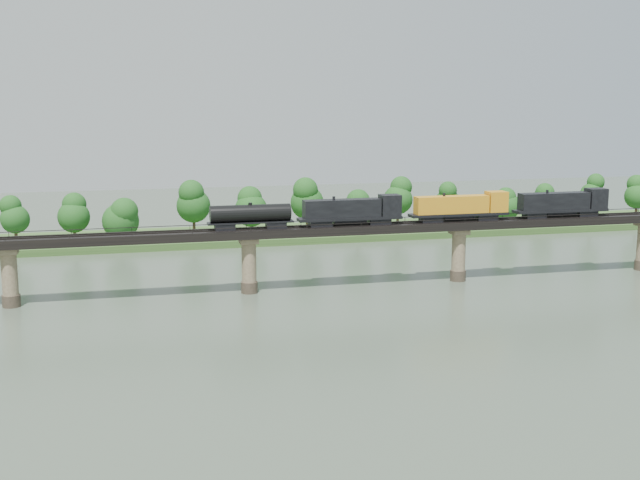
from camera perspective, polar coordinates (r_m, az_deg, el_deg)
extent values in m
plane|color=#384637|center=(115.34, -2.71, -7.25)|extent=(400.00, 400.00, 0.00)
cube|color=#2C4C1E|center=(197.07, -7.52, 0.24)|extent=(300.00, 24.00, 1.60)
cylinder|color=#473A2D|center=(143.28, -21.10, -4.05)|extent=(3.00, 3.00, 2.00)
cylinder|color=#8F7E5D|center=(142.30, -21.21, -2.29)|extent=(2.60, 2.60, 9.00)
cube|color=#8F7E5D|center=(141.54, -21.31, -0.71)|extent=(3.20, 3.20, 1.00)
cylinder|color=#473A2D|center=(143.59, -5.05, -3.36)|extent=(3.00, 3.00, 2.00)
cylinder|color=#8F7E5D|center=(142.60, -5.07, -1.61)|extent=(2.60, 2.60, 9.00)
cube|color=#8F7E5D|center=(141.84, -5.10, -0.02)|extent=(3.20, 3.20, 1.00)
cylinder|color=#473A2D|center=(154.61, 9.78, -2.50)|extent=(3.00, 3.00, 2.00)
cylinder|color=#8F7E5D|center=(153.69, 9.83, -0.86)|extent=(2.60, 2.60, 9.00)
cube|color=#8F7E5D|center=(152.99, 9.87, 0.61)|extent=(3.20, 3.20, 1.00)
cube|color=black|center=(141.63, -5.11, 0.47)|extent=(220.00, 5.00, 1.50)
cube|color=black|center=(140.76, -5.07, 0.76)|extent=(220.00, 0.12, 0.16)
cube|color=black|center=(142.22, -5.16, 0.85)|extent=(220.00, 0.12, 0.16)
cube|color=black|center=(139.05, -4.96, 0.90)|extent=(220.00, 0.10, 0.10)
cube|color=black|center=(143.73, -5.26, 1.20)|extent=(220.00, 0.10, 0.10)
cube|color=black|center=(139.11, -4.96, 0.76)|extent=(0.08, 0.08, 0.70)
cube|color=black|center=(143.79, -5.26, 1.06)|extent=(0.08, 0.08, 0.70)
cylinder|color=#382619|center=(188.40, -20.78, -0.01)|extent=(0.70, 0.70, 3.51)
sphere|color=#124213|center=(187.68, -20.87, 1.39)|extent=(6.31, 6.31, 6.31)
sphere|color=#124213|center=(187.29, -20.92, 2.28)|extent=(4.73, 4.73, 4.73)
cylinder|color=#382619|center=(189.78, -17.04, 0.25)|extent=(0.70, 0.70, 3.34)
sphere|color=#124213|center=(189.09, -17.11, 1.58)|extent=(7.18, 7.18, 7.18)
sphere|color=#124213|center=(188.72, -17.15, 2.42)|extent=(5.39, 5.39, 5.39)
cylinder|color=#382619|center=(186.84, -13.95, 0.17)|extent=(0.70, 0.70, 2.83)
sphere|color=#124213|center=(186.24, -14.00, 1.31)|extent=(8.26, 8.26, 8.26)
sphere|color=#124213|center=(185.91, -14.03, 2.02)|extent=(6.19, 6.19, 6.19)
cylinder|color=#382619|center=(193.85, -8.94, 0.87)|extent=(0.70, 0.70, 3.96)
sphere|color=#124213|center=(193.08, -8.98, 2.42)|extent=(8.07, 8.07, 8.07)
sphere|color=#124213|center=(192.67, -9.01, 3.39)|extent=(6.05, 6.05, 6.05)
cylinder|color=#382619|center=(194.00, -4.91, 0.86)|extent=(0.70, 0.70, 3.27)
sphere|color=#124213|center=(193.35, -4.93, 2.13)|extent=(8.03, 8.03, 8.03)
sphere|color=#124213|center=(192.99, -4.94, 2.93)|extent=(6.02, 6.02, 6.02)
cylinder|color=#382619|center=(197.73, -0.91, 1.17)|extent=(0.70, 0.70, 3.92)
sphere|color=#124213|center=(196.98, -0.92, 2.67)|extent=(8.29, 8.29, 8.29)
sphere|color=#124213|center=(196.58, -0.92, 3.61)|extent=(6.21, 6.21, 6.21)
cylinder|color=#382619|center=(193.91, 2.70, 0.84)|extent=(0.70, 0.70, 3.02)
sphere|color=#124213|center=(193.29, 2.71, 2.02)|extent=(7.74, 7.74, 7.74)
sphere|color=#124213|center=(192.95, 2.72, 2.76)|extent=(5.80, 5.80, 5.80)
cylinder|color=#382619|center=(206.04, 5.54, 1.47)|extent=(0.70, 0.70, 3.80)
sphere|color=#124213|center=(205.34, 5.57, 2.87)|extent=(7.47, 7.47, 7.47)
sphere|color=#124213|center=(204.96, 5.58, 3.74)|extent=(5.60, 5.60, 5.60)
cylinder|color=#382619|center=(211.18, 9.02, 1.55)|extent=(0.70, 0.70, 3.38)
sphere|color=#124213|center=(210.56, 9.06, 2.76)|extent=(6.23, 6.23, 6.23)
sphere|color=#124213|center=(210.22, 9.08, 3.52)|extent=(4.67, 4.67, 4.67)
cylinder|color=#382619|center=(211.77, 13.10, 1.35)|extent=(0.70, 0.70, 2.77)
sphere|color=#124213|center=(211.25, 13.14, 2.34)|extent=(7.04, 7.04, 7.04)
sphere|color=#124213|center=(210.96, 13.16, 2.96)|extent=(5.28, 5.28, 5.28)
cylinder|color=#382619|center=(222.51, 15.55, 1.68)|extent=(0.70, 0.70, 2.94)
sphere|color=#124213|center=(221.99, 15.60, 2.68)|extent=(6.73, 6.73, 6.73)
sphere|color=#124213|center=(221.69, 15.63, 3.31)|extent=(5.05, 5.05, 5.05)
cylinder|color=#382619|center=(225.70, 18.67, 1.76)|extent=(0.70, 0.70, 3.94)
sphere|color=#124213|center=(225.04, 18.74, 3.08)|extent=(6.17, 6.17, 6.17)
sphere|color=#124213|center=(224.69, 18.79, 3.91)|extent=(4.62, 4.62, 4.62)
cylinder|color=#382619|center=(228.56, 21.54, 1.66)|extent=(0.70, 0.70, 3.77)
sphere|color=#124213|center=(227.93, 21.62, 2.91)|extent=(6.60, 6.60, 6.60)
sphere|color=#124213|center=(227.59, 21.67, 3.69)|extent=(4.95, 4.95, 4.95)
cube|color=black|center=(165.02, 18.38, 1.83)|extent=(4.04, 2.42, 1.11)
cube|color=black|center=(159.40, 14.99, 1.73)|extent=(4.04, 2.42, 1.11)
cube|color=black|center=(162.04, 16.73, 2.03)|extent=(19.19, 3.03, 0.51)
cube|color=black|center=(161.04, 16.30, 2.67)|extent=(14.14, 2.73, 3.23)
cube|color=black|center=(165.74, 19.03, 2.83)|extent=(3.64, 3.03, 3.84)
cylinder|color=black|center=(162.12, 16.72, 1.83)|extent=(6.06, 1.41, 1.41)
cube|color=black|center=(154.81, 11.71, 1.62)|extent=(4.04, 2.42, 1.11)
cube|color=black|center=(150.37, 7.89, 1.49)|extent=(4.04, 2.42, 1.11)
cube|color=black|center=(152.40, 9.83, 1.82)|extent=(19.19, 3.03, 0.51)
cube|color=#BF8217|center=(151.55, 9.33, 2.50)|extent=(14.14, 2.73, 3.23)
cube|color=#BF8217|center=(155.29, 12.42, 2.69)|extent=(3.64, 3.03, 3.84)
cylinder|color=black|center=(152.48, 9.83, 1.61)|extent=(6.06, 1.41, 1.41)
cube|color=black|center=(146.96, 4.22, 1.36)|extent=(4.04, 2.42, 1.11)
cube|color=black|center=(143.93, 0.01, 1.20)|extent=(4.04, 2.42, 1.11)
cube|color=black|center=(145.24, 2.14, 1.55)|extent=(19.19, 3.03, 0.51)
cube|color=black|center=(144.56, 1.57, 2.27)|extent=(14.14, 2.73, 3.23)
cube|color=black|center=(147.18, 4.99, 2.49)|extent=(3.64, 3.03, 3.84)
cylinder|color=black|center=(145.32, 2.14, 1.34)|extent=(6.06, 1.41, 1.41)
cube|color=black|center=(142.23, -3.15, 1.07)|extent=(3.54, 2.22, 1.11)
cube|color=black|center=(140.85, -6.79, 0.93)|extent=(3.54, 2.22, 1.11)
cube|color=black|center=(141.37, -4.96, 1.26)|extent=(15.15, 2.42, 0.30)
cylinder|color=black|center=(141.13, -4.97, 1.91)|extent=(14.14, 3.03, 3.03)
cylinder|color=black|center=(140.91, -4.98, 2.56)|extent=(0.71, 0.71, 0.51)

